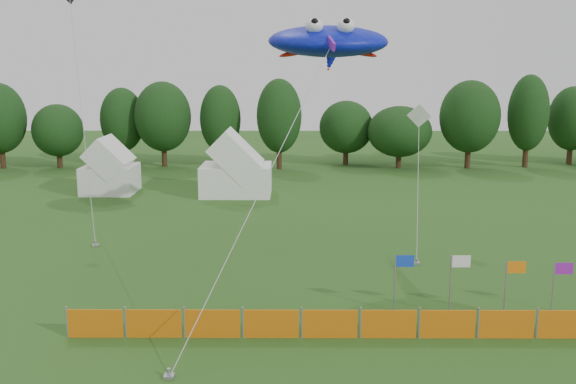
{
  "coord_description": "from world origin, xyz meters",
  "views": [
    {
      "loc": [
        0.1,
        -13.9,
        9.06
      ],
      "look_at": [
        0.0,
        6.0,
        5.2
      ],
      "focal_mm": 40.0,
      "sensor_mm": 36.0,
      "label": 1
    }
  ],
  "objects_px": {
    "tent_left": "(110,170)",
    "tent_right": "(236,170)",
    "stingray_kite": "(329,42)",
    "barrier_fence": "(388,324)"
  },
  "relations": [
    {
      "from": "tent_left",
      "to": "tent_right",
      "type": "height_order",
      "value": "tent_right"
    },
    {
      "from": "stingray_kite",
      "to": "tent_left",
      "type": "bearing_deg",
      "value": 134.21
    },
    {
      "from": "tent_left",
      "to": "stingray_kite",
      "type": "height_order",
      "value": "stingray_kite"
    },
    {
      "from": "tent_left",
      "to": "barrier_fence",
      "type": "xyz_separation_m",
      "value": [
        16.63,
        -25.88,
        -1.17
      ]
    },
    {
      "from": "barrier_fence",
      "to": "stingray_kite",
      "type": "bearing_deg",
      "value": 98.53
    },
    {
      "from": "tent_right",
      "to": "barrier_fence",
      "type": "distance_m",
      "value": 26.23
    },
    {
      "from": "tent_right",
      "to": "stingray_kite",
      "type": "relative_size",
      "value": 0.25
    },
    {
      "from": "tent_left",
      "to": "tent_right",
      "type": "relative_size",
      "value": 0.74
    },
    {
      "from": "tent_left",
      "to": "stingray_kite",
      "type": "relative_size",
      "value": 0.18
    },
    {
      "from": "tent_right",
      "to": "stingray_kite",
      "type": "xyz_separation_m",
      "value": [
        5.73,
        -14.78,
        8.44
      ]
    }
  ]
}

